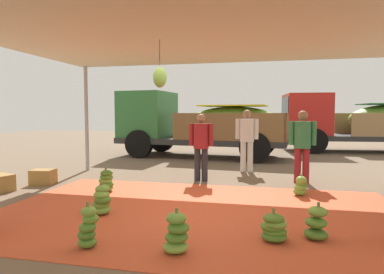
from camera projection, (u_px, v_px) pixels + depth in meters
ground_plane at (221, 178)px, 8.28m from camera, size 40.00×40.00×0.00m
tarp_orange at (196, 213)px, 5.35m from camera, size 6.50×4.18×0.01m
tent_canopy at (195, 29)px, 5.08m from camera, size 8.00×7.00×2.94m
banana_bunch_1 at (177, 234)px, 3.81m from camera, size 0.40×0.40×0.50m
banana_bunch_2 at (301, 186)px, 6.43m from camera, size 0.33×0.32×0.43m
banana_bunch_3 at (274, 228)px, 4.15m from camera, size 0.42×0.43×0.40m
banana_bunch_4 at (88, 228)px, 3.94m from camera, size 0.29×0.30×0.54m
banana_bunch_5 at (102, 201)px, 5.25m from camera, size 0.40×0.38×0.51m
banana_bunch_6 at (316, 224)px, 4.21m from camera, size 0.41×0.41×0.46m
banana_bunch_8 at (106, 181)px, 6.79m from camera, size 0.43×0.43×0.49m
cargo_truck_main at (197, 124)px, 12.32m from camera, size 6.22×2.81×2.40m
cargo_truck_far at (357, 122)px, 13.92m from camera, size 6.34×2.84×2.40m
worker_0 at (247, 136)px, 9.11m from camera, size 0.62×0.38×1.69m
worker_1 at (201, 142)px, 7.84m from camera, size 0.58×0.35×1.58m
worker_2 at (302, 141)px, 7.58m from camera, size 0.60×0.37×1.65m
crate_0 at (0, 183)px, 6.85m from camera, size 0.59×0.53×0.34m
crate_1 at (43, 177)px, 7.51m from camera, size 0.55×0.40×0.33m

